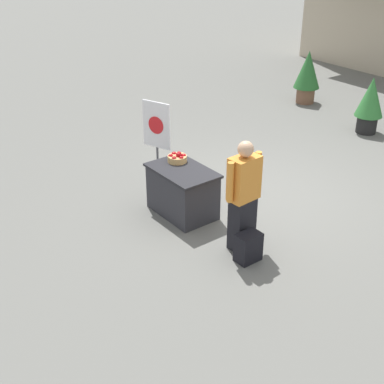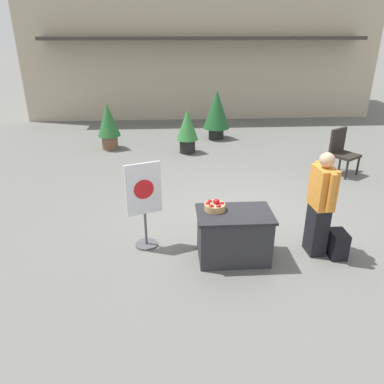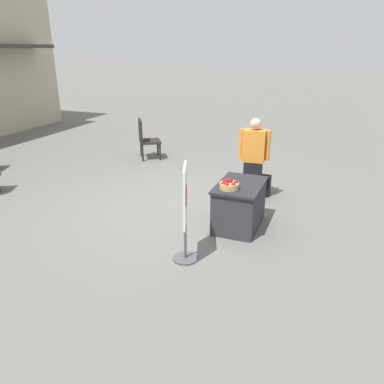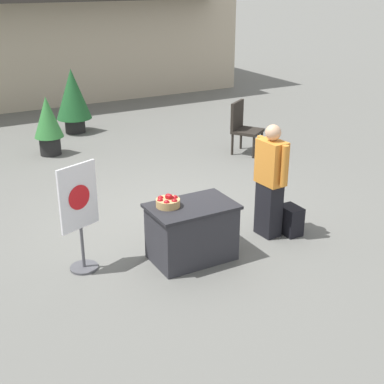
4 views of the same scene
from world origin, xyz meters
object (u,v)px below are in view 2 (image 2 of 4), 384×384
object	(u,v)px
poster_board	(144,203)
display_table	(234,235)
potted_plant_far_left	(108,124)
backpack	(337,244)
person_visitor	(320,204)
potted_plant_near_right	(187,129)
patio_chair	(342,149)
apple_basket	(215,206)
potted_plant_near_left	(217,112)

from	to	relation	value
poster_board	display_table	bearing A→B (deg)	51.91
potted_plant_far_left	backpack	bearing A→B (deg)	-54.03
person_visitor	backpack	xyz separation A→B (m)	(0.30, -0.14, -0.62)
person_visitor	potted_plant_near_right	size ratio (longest dim) A/B	1.34
potted_plant_near_right	poster_board	bearing A→B (deg)	-100.68
potted_plant_near_right	patio_chair	bearing A→B (deg)	-27.31
display_table	backpack	distance (m)	1.61
backpack	potted_plant_near_right	bearing A→B (deg)	110.74
apple_basket	backpack	size ratio (longest dim) A/B	0.73
backpack	potted_plant_far_left	xyz separation A→B (m)	(-4.24, 5.84, 0.52)
poster_board	person_visitor	bearing A→B (deg)	62.12
backpack	poster_board	distance (m)	3.02
potted_plant_far_left	potted_plant_near_left	xyz separation A→B (m)	(3.19, 0.89, 0.12)
display_table	potted_plant_near_right	bearing A→B (deg)	94.61
display_table	backpack	xyz separation A→B (m)	(1.59, -0.06, -0.18)
poster_board	potted_plant_far_left	distance (m)	5.50
backpack	patio_chair	world-z (taller)	patio_chair
apple_basket	potted_plant_far_left	world-z (taller)	potted_plant_far_left
patio_chair	potted_plant_near_right	bearing A→B (deg)	-150.95
patio_chair	apple_basket	bearing A→B (deg)	-79.42
apple_basket	potted_plant_far_left	bearing A→B (deg)	112.61
backpack	potted_plant_near_right	xyz separation A→B (m)	(-2.02, 5.33, 0.47)
person_visitor	potted_plant_near_right	bearing A→B (deg)	-75.07
display_table	poster_board	world-z (taller)	poster_board
potted_plant_far_left	potted_plant_near_left	distance (m)	3.32
display_table	patio_chair	distance (m)	4.65
display_table	backpack	bearing A→B (deg)	-2.27
potted_plant_near_right	backpack	bearing A→B (deg)	-69.26
person_visitor	backpack	world-z (taller)	person_visitor
patio_chair	potted_plant_far_left	world-z (taller)	potted_plant_far_left
backpack	potted_plant_near_left	size ratio (longest dim) A/B	0.28
poster_board	potted_plant_near_left	size ratio (longest dim) A/B	0.94
patio_chair	potted_plant_far_left	bearing A→B (deg)	-145.70
apple_basket	person_visitor	size ratio (longest dim) A/B	0.19
apple_basket	backpack	world-z (taller)	apple_basket
display_table	potted_plant_far_left	world-z (taller)	potted_plant_far_left
poster_board	potted_plant_near_right	distance (m)	4.93
display_table	apple_basket	xyz separation A→B (m)	(-0.28, 0.11, 0.45)
poster_board	patio_chair	bearing A→B (deg)	103.63
backpack	potted_plant_near_left	world-z (taller)	potted_plant_near_left
backpack	apple_basket	bearing A→B (deg)	174.72
person_visitor	patio_chair	world-z (taller)	person_visitor
poster_board	potted_plant_near_left	xyz separation A→B (m)	(1.89, 6.23, 0.09)
person_visitor	display_table	bearing A→B (deg)	0.00
poster_board	patio_chair	distance (m)	5.39
potted_plant_far_left	potted_plant_near_right	xyz separation A→B (m)	(2.22, -0.50, -0.05)
display_table	poster_board	xyz separation A→B (m)	(-1.34, 0.43, 0.38)
display_table	person_visitor	distance (m)	1.37
apple_basket	backpack	xyz separation A→B (m)	(1.88, -0.17, -0.62)
apple_basket	potted_plant_near_right	distance (m)	5.16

